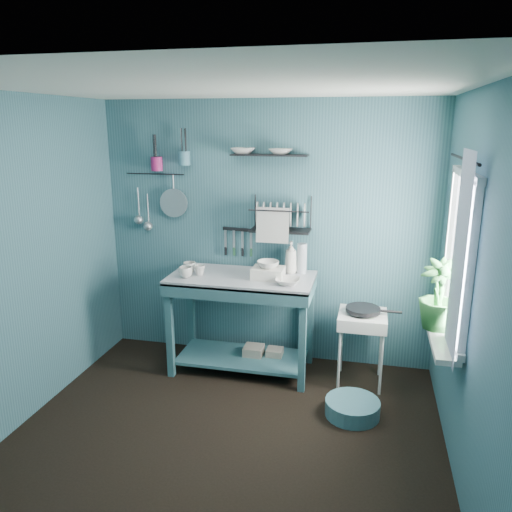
% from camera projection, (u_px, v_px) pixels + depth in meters
% --- Properties ---
extents(floor, '(3.20, 3.20, 0.00)m').
position_uv_depth(floor, '(224.00, 440.00, 3.70)').
color(floor, black).
rests_on(floor, ground).
extents(ceiling, '(3.20, 3.20, 0.00)m').
position_uv_depth(ceiling, '(217.00, 85.00, 3.06)').
color(ceiling, silver).
rests_on(ceiling, ground).
extents(wall_back, '(3.20, 0.00, 3.20)m').
position_uv_depth(wall_back, '(266.00, 234.00, 4.79)').
color(wall_back, '#315B65').
rests_on(wall_back, ground).
extents(wall_front, '(3.20, 0.00, 3.20)m').
position_uv_depth(wall_front, '(110.00, 392.00, 1.96)').
color(wall_front, '#315B65').
rests_on(wall_front, ground).
extents(wall_left, '(0.00, 3.00, 3.00)m').
position_uv_depth(wall_left, '(16.00, 265.00, 3.72)').
color(wall_left, '#315B65').
rests_on(wall_left, ground).
extents(wall_right, '(0.00, 3.00, 3.00)m').
position_uv_depth(wall_right, '(473.00, 298.00, 3.03)').
color(wall_right, '#315B65').
rests_on(wall_right, ground).
extents(work_counter, '(1.40, 0.86, 0.93)m').
position_uv_depth(work_counter, '(242.00, 323.00, 4.66)').
color(work_counter, '#315F67').
rests_on(work_counter, floor).
extents(mug_left, '(0.12, 0.12, 0.10)m').
position_uv_depth(mug_left, '(186.00, 272.00, 4.49)').
color(mug_left, beige).
rests_on(mug_left, work_counter).
extents(mug_mid, '(0.14, 0.14, 0.09)m').
position_uv_depth(mug_mid, '(200.00, 270.00, 4.56)').
color(mug_mid, beige).
rests_on(mug_mid, work_counter).
extents(mug_right, '(0.17, 0.17, 0.10)m').
position_uv_depth(mug_right, '(190.00, 267.00, 4.64)').
color(mug_right, beige).
rests_on(mug_right, work_counter).
extents(wash_tub, '(0.28, 0.22, 0.10)m').
position_uv_depth(wash_tub, '(268.00, 273.00, 4.46)').
color(wash_tub, silver).
rests_on(wash_tub, work_counter).
extents(tub_bowl, '(0.20, 0.19, 0.06)m').
position_uv_depth(tub_bowl, '(268.00, 264.00, 4.44)').
color(tub_bowl, beige).
rests_on(tub_bowl, wash_tub).
extents(soap_bottle, '(0.11, 0.12, 0.30)m').
position_uv_depth(soap_bottle, '(291.00, 257.00, 4.60)').
color(soap_bottle, silver).
rests_on(soap_bottle, work_counter).
extents(water_bottle, '(0.09, 0.09, 0.28)m').
position_uv_depth(water_bottle, '(302.00, 258.00, 4.60)').
color(water_bottle, '#AAB3BE').
rests_on(water_bottle, work_counter).
extents(counter_bowl, '(0.22, 0.22, 0.05)m').
position_uv_depth(counter_bowl, '(288.00, 281.00, 4.30)').
color(counter_bowl, beige).
rests_on(counter_bowl, work_counter).
extents(hotplate_stand, '(0.45, 0.45, 0.67)m').
position_uv_depth(hotplate_stand, '(361.00, 348.00, 4.45)').
color(hotplate_stand, silver).
rests_on(hotplate_stand, floor).
extents(frying_pan, '(0.30, 0.30, 0.03)m').
position_uv_depth(frying_pan, '(363.00, 309.00, 4.36)').
color(frying_pan, black).
rests_on(frying_pan, hotplate_stand).
extents(knife_strip, '(0.32, 0.06, 0.03)m').
position_uv_depth(knife_strip, '(238.00, 229.00, 4.81)').
color(knife_strip, black).
rests_on(knife_strip, wall_back).
extents(dish_rack, '(0.56, 0.27, 0.32)m').
position_uv_depth(dish_rack, '(281.00, 214.00, 4.58)').
color(dish_rack, black).
rests_on(dish_rack, wall_back).
extents(upper_shelf, '(0.70, 0.18, 0.01)m').
position_uv_depth(upper_shelf, '(270.00, 155.00, 4.49)').
color(upper_shelf, black).
rests_on(upper_shelf, wall_back).
extents(shelf_bowl_left, '(0.23, 0.23, 0.05)m').
position_uv_depth(shelf_bowl_left, '(243.00, 151.00, 4.54)').
color(shelf_bowl_left, beige).
rests_on(shelf_bowl_left, upper_shelf).
extents(shelf_bowl_right, '(0.23, 0.23, 0.05)m').
position_uv_depth(shelf_bowl_right, '(281.00, 154.00, 4.47)').
color(shelf_bowl_right, beige).
rests_on(shelf_bowl_right, upper_shelf).
extents(utensil_cup_magenta, '(0.11, 0.11, 0.13)m').
position_uv_depth(utensil_cup_magenta, '(157.00, 164.00, 4.78)').
color(utensil_cup_magenta, '#A81F62').
rests_on(utensil_cup_magenta, wall_back).
extents(utensil_cup_teal, '(0.11, 0.11, 0.13)m').
position_uv_depth(utensil_cup_teal, '(184.00, 158.00, 4.70)').
color(utensil_cup_teal, teal).
rests_on(utensil_cup_teal, wall_back).
extents(colander, '(0.28, 0.03, 0.28)m').
position_uv_depth(colander, '(174.00, 203.00, 4.87)').
color(colander, '#ABAFB3').
rests_on(colander, wall_back).
extents(ladle_outer, '(0.01, 0.01, 0.30)m').
position_uv_depth(ladle_outer, '(138.00, 203.00, 4.96)').
color(ladle_outer, '#ABAFB3').
rests_on(ladle_outer, wall_back).
extents(ladle_inner, '(0.01, 0.01, 0.30)m').
position_uv_depth(ladle_inner, '(148.00, 209.00, 4.96)').
color(ladle_inner, '#ABAFB3').
rests_on(ladle_inner, wall_back).
extents(hook_rail, '(0.60, 0.01, 0.01)m').
position_uv_depth(hook_rail, '(155.00, 174.00, 4.86)').
color(hook_rail, black).
rests_on(hook_rail, wall_back).
extents(window_glass, '(0.00, 1.10, 1.10)m').
position_uv_depth(window_glass, '(461.00, 255.00, 3.42)').
color(window_glass, white).
rests_on(window_glass, wall_right).
extents(windowsill, '(0.16, 0.95, 0.04)m').
position_uv_depth(windowsill, '(440.00, 334.00, 3.59)').
color(windowsill, silver).
rests_on(windowsill, wall_right).
extents(curtain, '(0.00, 1.35, 1.35)m').
position_uv_depth(curtain, '(458.00, 259.00, 3.14)').
color(curtain, silver).
rests_on(curtain, wall_right).
extents(curtain_rod, '(0.02, 1.05, 0.02)m').
position_uv_depth(curtain_rod, '(464.00, 159.00, 3.26)').
color(curtain_rod, black).
rests_on(curtain_rod, wall_right).
extents(potted_plant, '(0.35, 0.35, 0.51)m').
position_uv_depth(potted_plant, '(439.00, 295.00, 3.58)').
color(potted_plant, '#2D7132').
rests_on(potted_plant, windowsill).
extents(storage_tin_large, '(0.18, 0.18, 0.22)m').
position_uv_depth(storage_tin_large, '(254.00, 357.00, 4.78)').
color(storage_tin_large, gray).
rests_on(storage_tin_large, floor).
extents(storage_tin_small, '(0.15, 0.15, 0.20)m').
position_uv_depth(storage_tin_small, '(275.00, 358.00, 4.77)').
color(storage_tin_small, gray).
rests_on(storage_tin_small, floor).
extents(floor_basin, '(0.44, 0.44, 0.13)m').
position_uv_depth(floor_basin, '(352.00, 408.00, 4.00)').
color(floor_basin, teal).
rests_on(floor_basin, floor).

